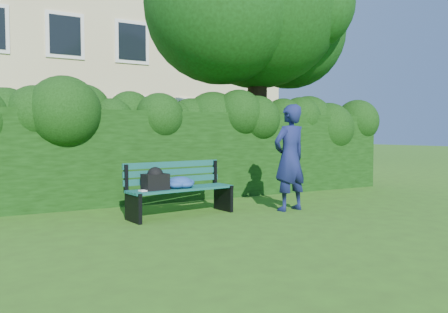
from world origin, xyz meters
TOP-DOWN VIEW (x-y plane):
  - ground at (0.00, 0.00)m, footprint 80.00×80.00m
  - apartment_building at (-0.00, 13.99)m, footprint 16.00×8.08m
  - hedge at (0.00, 2.20)m, footprint 10.00×1.00m
  - tree at (2.17, 3.11)m, footprint 5.72×4.64m
  - park_bench at (-1.04, 0.38)m, footprint 1.88×0.80m
  - man_reading at (0.94, -0.09)m, footprint 0.73×0.53m

SIDE VIEW (x-z plane):
  - ground at x=0.00m, z-range 0.00..0.00m
  - park_bench at x=-1.04m, z-range 0.06..0.95m
  - hedge at x=0.00m, z-range 0.00..1.80m
  - man_reading at x=0.94m, z-range 0.00..1.87m
  - tree at x=2.17m, z-range 1.21..7.89m
  - apartment_building at x=0.00m, z-range 0.00..12.00m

